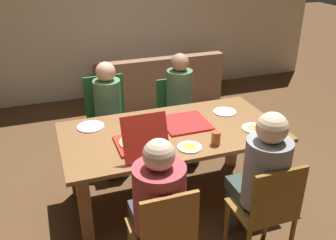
% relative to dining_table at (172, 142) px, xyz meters
% --- Properties ---
extents(ground_plane, '(20.00, 20.00, 0.00)m').
position_rel_dining_table_xyz_m(ground_plane, '(0.00, 0.00, -0.65)').
color(ground_plane, brown).
extents(back_wall, '(7.26, 0.12, 2.74)m').
position_rel_dining_table_xyz_m(back_wall, '(0.00, 3.01, 0.72)').
color(back_wall, beige).
rests_on(back_wall, ground).
extents(dining_table, '(1.96, 1.02, 0.78)m').
position_rel_dining_table_xyz_m(dining_table, '(0.00, 0.00, 0.00)').
color(dining_table, brown).
rests_on(dining_table, ground).
extents(chair_0, '(0.40, 0.44, 0.93)m').
position_rel_dining_table_xyz_m(chair_0, '(-0.41, -0.96, -0.17)').
color(chair_0, olive).
rests_on(chair_0, ground).
extents(person_0, '(0.36, 0.50, 1.21)m').
position_rel_dining_table_xyz_m(person_0, '(-0.41, -0.83, 0.07)').
color(person_0, '#3B3C48').
rests_on(person_0, ground).
extents(chair_1, '(0.44, 0.38, 0.92)m').
position_rel_dining_table_xyz_m(chair_1, '(0.41, -0.97, -0.13)').
color(chair_1, brown).
rests_on(chair_1, ground).
extents(person_1, '(0.33, 0.53, 1.28)m').
position_rel_dining_table_xyz_m(person_1, '(0.41, -0.83, 0.10)').
color(person_1, '#34423A').
rests_on(person_1, ground).
extents(chair_2, '(0.44, 0.42, 0.87)m').
position_rel_dining_table_xyz_m(chair_2, '(0.41, 0.96, -0.15)').
color(chair_2, '#306D3A').
rests_on(chair_2, ground).
extents(person_2, '(0.29, 0.53, 1.21)m').
position_rel_dining_table_xyz_m(person_2, '(0.41, 0.80, 0.05)').
color(person_2, '#353D4B').
rests_on(person_2, ground).
extents(chair_3, '(0.46, 0.43, 0.98)m').
position_rel_dining_table_xyz_m(chair_3, '(-0.41, 0.98, -0.13)').
color(chair_3, '#26622E').
rests_on(chair_3, ground).
extents(person_3, '(0.29, 0.52, 1.20)m').
position_rel_dining_table_xyz_m(person_3, '(-0.41, 0.82, 0.05)').
color(person_3, '#2E3A3D').
rests_on(person_3, ground).
extents(pizza_box_0, '(0.42, 0.42, 0.02)m').
position_rel_dining_table_xyz_m(pizza_box_0, '(0.16, 0.08, 0.13)').
color(pizza_box_0, red).
rests_on(pizza_box_0, dining_table).
extents(pizza_box_1, '(0.36, 0.49, 0.36)m').
position_rel_dining_table_xyz_m(pizza_box_1, '(-0.35, -0.19, 0.17)').
color(pizza_box_1, red).
rests_on(pizza_box_1, dining_table).
extents(plate_0, '(0.23, 0.23, 0.01)m').
position_rel_dining_table_xyz_m(plate_0, '(0.63, 0.19, 0.13)').
color(plate_0, white).
rests_on(plate_0, dining_table).
extents(plate_1, '(0.22, 0.22, 0.03)m').
position_rel_dining_table_xyz_m(plate_1, '(0.71, -0.22, 0.13)').
color(plate_1, white).
rests_on(plate_1, dining_table).
extents(plate_2, '(0.20, 0.20, 0.03)m').
position_rel_dining_table_xyz_m(plate_2, '(0.03, -0.34, 0.13)').
color(plate_2, white).
rests_on(plate_2, dining_table).
extents(plate_3, '(0.25, 0.25, 0.01)m').
position_rel_dining_table_xyz_m(plate_3, '(-0.68, 0.31, 0.13)').
color(plate_3, white).
rests_on(plate_3, dining_table).
extents(drinking_glass_0, '(0.07, 0.07, 0.13)m').
position_rel_dining_table_xyz_m(drinking_glass_0, '(0.89, -0.31, 0.19)').
color(drinking_glass_0, '#E2C75C').
rests_on(drinking_glass_0, dining_table).
extents(drinking_glass_1, '(0.08, 0.08, 0.12)m').
position_rel_dining_table_xyz_m(drinking_glass_1, '(0.26, -0.35, 0.18)').
color(drinking_glass_1, '#B6502D').
rests_on(drinking_glass_1, dining_table).
extents(couch, '(1.79, 0.81, 0.82)m').
position_rel_dining_table_xyz_m(couch, '(0.62, 2.32, -0.36)').
color(couch, '#8B634B').
rests_on(couch, ground).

